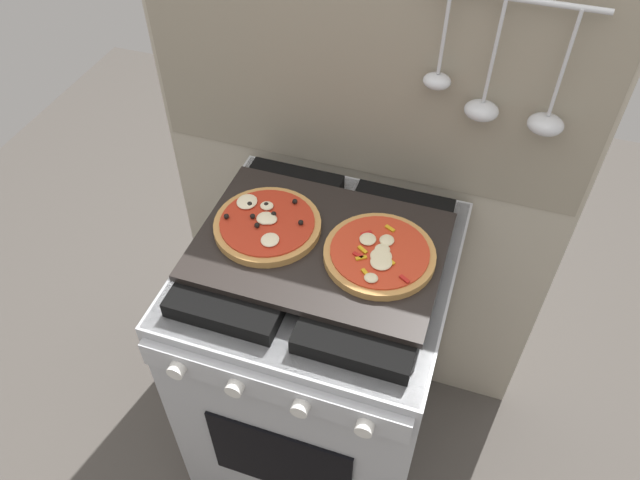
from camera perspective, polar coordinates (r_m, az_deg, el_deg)
name	(u,v)px	position (r m, az deg, el deg)	size (l,w,h in m)	color
ground_plane	(320,436)	(2.11, 0.00, -17.71)	(4.00, 4.00, 0.00)	#4C4742
kitchen_backsplash	(360,191)	(1.67, 3.77, 4.55)	(1.10, 0.09, 1.55)	#B2A893
stove	(320,360)	(1.71, -0.02, -11.12)	(0.60, 0.64, 0.90)	#B7BABF
baking_tray	(320,246)	(1.35, 0.00, -0.53)	(0.54, 0.38, 0.02)	black
pizza_left	(267,224)	(1.38, -4.94, 1.46)	(0.24, 0.24, 0.03)	#C18947
pizza_right	(379,256)	(1.31, 5.49, -1.46)	(0.24, 0.24, 0.03)	#C18947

